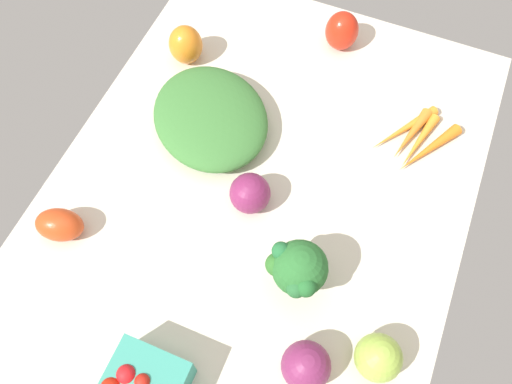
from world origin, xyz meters
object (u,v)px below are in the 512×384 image
heirloom_tomato_green (378,358)px  bell_pepper_orange (186,45)px  broccoli_head (298,269)px  red_onion_center (250,193)px  leafy_greens_clump (210,117)px  carrot_bunch (416,139)px  bell_pepper_red (342,31)px  red_onion_near_basket (306,366)px  roma_tomato (60,225)px

heirloom_tomato_green → bell_pepper_orange: bearing=50.5°
broccoli_head → heirloom_tomato_green: broccoli_head is taller
red_onion_center → broccoli_head: (-11.21, -13.10, 3.35)cm
broccoli_head → heirloom_tomato_green: 18.23cm
leafy_greens_clump → heirloom_tomato_green: heirloom_tomato_green is taller
broccoli_head → leafy_greens_clump: bearing=48.3°
leafy_greens_clump → carrot_bunch: leafy_greens_clump is taller
bell_pepper_red → heirloom_tomato_green: bearing=-156.8°
broccoli_head → red_onion_center: bearing=49.4°
leafy_greens_clump → bell_pepper_red: 34.50cm
red_onion_near_basket → bell_pepper_red: bell_pepper_red is taller
bell_pepper_orange → bell_pepper_red: 33.00cm
red_onion_center → carrot_bunch: red_onion_center is taller
leafy_greens_clump → carrot_bunch: 40.31cm
broccoli_head → leafy_greens_clump: broccoli_head is taller
roma_tomato → broccoli_head: bearing=175.1°
bell_pepper_orange → carrot_bunch: bearing=-92.4°
broccoli_head → red_onion_near_basket: size_ratio=1.51×
red_onion_center → carrot_bunch: (24.63, -24.74, -2.62)cm
red_onion_center → roma_tomato: 33.89cm
roma_tomato → bell_pepper_red: 68.70cm
red_onion_center → bell_pepper_red: size_ratio=0.85×
red_onion_near_basket → roma_tomato: bearing=82.9°
carrot_bunch → roma_tomato: size_ratio=2.05×
leafy_greens_clump → bell_pepper_red: size_ratio=2.94×
carrot_bunch → bell_pepper_red: size_ratio=2.00×
leafy_greens_clump → roma_tomato: leafy_greens_clump is taller
leafy_greens_clump → roma_tomato: bearing=154.2°
red_onion_near_basket → bell_pepper_red: 69.00cm
broccoli_head → red_onion_near_basket: bearing=-153.8°
red_onion_center → red_onion_near_basket: size_ratio=0.96×
leafy_greens_clump → bell_pepper_orange: size_ratio=2.98×
red_onion_near_basket → bell_pepper_orange: 68.14cm
red_onion_center → roma_tomato: bearing=122.4°
roma_tomato → heirloom_tomato_green: bearing=165.1°
leafy_greens_clump → broccoli_head: bearing=-131.7°
leafy_greens_clump → bell_pepper_orange: bell_pepper_orange is taller
leafy_greens_clump → heirloom_tomato_green: size_ratio=3.41×
red_onion_center → bell_pepper_orange: size_ratio=0.87×
broccoli_head → heirloom_tomato_green: (-7.51, -16.27, -3.31)cm
leafy_greens_clump → red_onion_near_basket: bearing=-138.0°
carrot_bunch → bell_pepper_orange: size_ratio=2.03×
red_onion_center → leafy_greens_clump: red_onion_center is taller
bell_pepper_orange → heirloom_tomato_green: bearing=-129.5°
broccoli_head → leafy_greens_clump: (23.84, 26.78, -3.80)cm
roma_tomato → bell_pepper_red: bell_pepper_red is taller
red_onion_near_basket → carrot_bunch: bearing=-6.1°
bell_pepper_red → red_onion_near_basket: bearing=-166.2°
carrot_bunch → roma_tomato: 68.41cm
red_onion_center → leafy_greens_clump: size_ratio=0.29×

